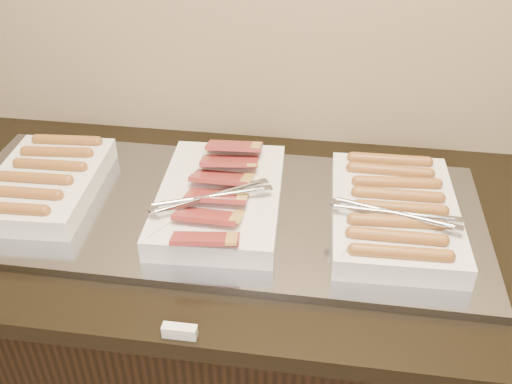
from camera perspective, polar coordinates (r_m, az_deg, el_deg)
counter at (r=1.61m, az=-2.57°, el=-15.04°), size 2.06×0.76×0.90m
warming_tray at (r=1.30m, az=-4.25°, el=-1.81°), size 1.20×0.50×0.02m
dish_left at (r=1.41m, az=-20.32°, el=0.99°), size 0.25×0.36×0.07m
dish_center at (r=1.27m, az=-3.67°, el=-0.48°), size 0.29×0.43×0.09m
dish_right at (r=1.26m, az=13.65°, el=-1.89°), size 0.28×0.40×0.08m
label_holder at (r=1.04m, az=-7.63°, el=-13.65°), size 0.06×0.02×0.02m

